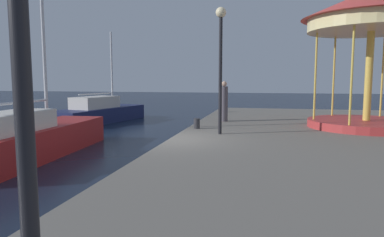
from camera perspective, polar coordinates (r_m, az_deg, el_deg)
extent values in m
plane|color=black|center=(11.61, -3.58, -7.14)|extent=(120.00, 120.00, 0.00)
cube|color=maroon|center=(13.52, -24.16, -3.47)|extent=(2.35, 7.37, 1.06)
cube|color=beige|center=(12.36, -27.58, -0.56)|extent=(1.54, 3.27, 0.62)
cylinder|color=silver|center=(14.09, -23.02, 11.82)|extent=(0.12, 0.12, 6.21)
cylinder|color=silver|center=(12.68, -26.50, 2.32)|extent=(0.26, 3.27, 0.08)
cube|color=#19214C|center=(23.04, -14.78, 0.57)|extent=(3.63, 7.32, 0.92)
cube|color=beige|center=(22.67, -15.47, 2.54)|extent=(2.14, 3.34, 0.72)
cylinder|color=silver|center=(23.99, -12.93, 7.79)|extent=(0.12, 0.12, 4.89)
cylinder|color=silver|center=(22.76, -15.26, 3.92)|extent=(0.76, 3.10, 0.08)
cylinder|color=#B23333|center=(15.51, 26.47, -0.81)|extent=(4.46, 4.46, 0.30)
cylinder|color=gold|center=(15.41, 26.81, 6.13)|extent=(0.28, 0.28, 3.45)
cylinder|color=#F2E099|center=(15.55, 27.19, 13.43)|extent=(4.74, 4.74, 0.50)
cone|color=#C63D38|center=(15.67, 27.35, 16.34)|extent=(5.26, 5.26, 1.11)
cylinder|color=gold|center=(17.32, 28.57, 6.00)|extent=(0.08, 0.08, 3.45)
cylinder|color=gold|center=(16.88, 22.07, 6.31)|extent=(0.08, 0.08, 3.45)
cylinder|color=gold|center=(15.03, 19.45, 6.46)|extent=(0.08, 0.08, 3.45)
cylinder|color=gold|center=(13.51, 24.56, 6.29)|extent=(0.08, 0.08, 3.45)
cylinder|color=black|center=(2.48, -26.18, 10.95)|extent=(0.12, 0.12, 4.29)
cylinder|color=black|center=(12.24, 4.64, 6.76)|extent=(0.12, 0.12, 3.99)
sphere|color=#F9E5B2|center=(12.44, 4.73, 16.83)|extent=(0.36, 0.36, 0.36)
cylinder|color=#2D2D33|center=(20.57, 4.65, 1.60)|extent=(0.24, 0.24, 0.40)
cylinder|color=#2D2D33|center=(13.66, 0.79, -0.81)|extent=(0.24, 0.24, 0.40)
cylinder|color=#514C56|center=(16.05, 5.24, 2.37)|extent=(0.34, 0.34, 1.59)
sphere|color=tan|center=(16.02, 5.27, 5.64)|extent=(0.24, 0.24, 0.24)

